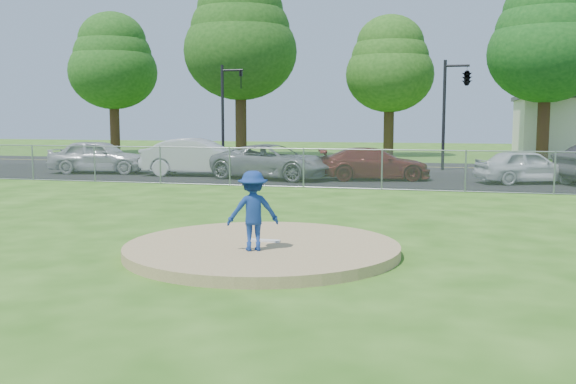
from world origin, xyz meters
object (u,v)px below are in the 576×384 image
tree_right (547,39)px  traffic_signal_left (227,106)px  parked_car_pearl (526,166)px  parked_car_silver (99,156)px  pitcher (253,211)px  traffic_signal_center (465,79)px  tree_far_left (113,61)px  parked_car_white (199,157)px  parked_car_darkred (374,164)px  tree_left (240,37)px  parked_car_gray (273,162)px  traffic_cone (246,171)px  tree_center (390,64)px

tree_right → traffic_signal_left: size_ratio=2.08×
traffic_signal_left → parked_car_pearl: (15.22, -6.13, -2.65)m
tree_right → parked_car_silver: size_ratio=2.43×
tree_right → pitcher: tree_right is taller
tree_right → traffic_signal_center: (-5.03, -10.00, -3.04)m
parked_car_silver → traffic_signal_center: bearing=-79.5°
tree_far_left → parked_car_pearl: (28.46, -17.13, -6.35)m
parked_car_white → parked_car_pearl: size_ratio=1.28×
parked_car_silver → parked_car_pearl: parked_car_silver is taller
parked_car_white → parked_car_darkred: size_ratio=1.09×
parked_car_white → parked_car_darkred: (8.15, -0.06, -0.17)m
tree_left → parked_car_darkred: (11.24, -15.20, -7.54)m
tree_right → parked_car_gray: size_ratio=2.14×
traffic_signal_left → parked_car_darkred: traffic_signal_left is taller
tree_left → traffic_cone: tree_left is taller
traffic_signal_left → parked_car_darkred: 11.25m
tree_left → parked_car_pearl: bearing=-40.9°
traffic_signal_left → parked_car_pearl: traffic_signal_left is taller
tree_left → traffic_cone: 18.31m
tree_left → pitcher: bearing=-70.8°
tree_left → parked_car_gray: bearing=-66.6°
tree_right → parked_car_white: (-16.91, -16.14, -6.78)m
tree_right → parked_car_silver: 28.19m
tree_right → parked_car_white: tree_right is taller
pitcher → tree_far_left: bearing=-81.6°
traffic_cone → parked_car_white: parked_car_white is taller
traffic_signal_left → parked_car_gray: size_ratio=1.03×
tree_far_left → traffic_signal_left: size_ratio=1.92×
tree_far_left → parked_car_darkred: 28.82m
parked_car_darkred → tree_left: bearing=22.1°
tree_far_left → parked_car_darkred: bearing=-37.7°
parked_car_white → traffic_signal_center: bearing=-68.5°
tree_right → traffic_cone: size_ratio=19.01×
parked_car_silver → parked_car_gray: (8.99, -0.76, -0.06)m
traffic_signal_center → parked_car_silver: bearing=-160.3°
parked_car_darkred → parked_car_pearl: parked_car_pearl is taller
parked_car_white → parked_car_gray: bearing=-106.8°
tree_far_left → traffic_signal_center: 28.31m
parked_car_pearl → tree_left: bearing=27.1°
pitcher → traffic_cone: 17.02m
pitcher → parked_car_gray: bearing=-100.1°
tree_right → parked_car_pearl: size_ratio=2.84×
tree_right → traffic_signal_center: tree_right is taller
parked_car_darkred → traffic_cone: bearing=79.1°
tree_center → traffic_cone: (-4.46, -18.55, -6.15)m
traffic_cone → parked_car_darkred: (5.69, 0.35, 0.39)m
parked_car_gray → parked_car_darkred: bearing=-69.0°
traffic_signal_center → parked_car_gray: bearing=-139.6°
tree_center → traffic_signal_left: tree_center is taller
parked_car_white → tree_center: bearing=-26.6°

